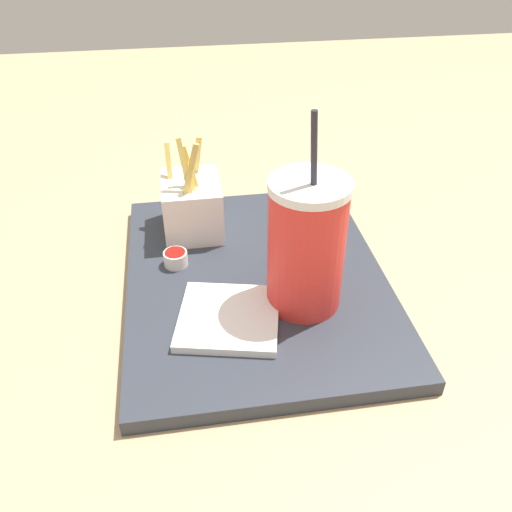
{
  "coord_description": "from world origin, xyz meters",
  "views": [
    {
      "loc": [
        0.56,
        -0.09,
        0.46
      ],
      "look_at": [
        0.0,
        0.0,
        0.05
      ],
      "focal_mm": 38.23,
      "sensor_mm": 36.0,
      "label": 1
    }
  ],
  "objects_px": {
    "ketchup_cup_1": "(176,258)",
    "napkin_stack": "(229,318)",
    "hot_dog_1": "(296,217)",
    "fries_basket": "(192,205)",
    "soda_cup": "(306,245)"
  },
  "relations": [
    {
      "from": "hot_dog_1",
      "to": "ketchup_cup_1",
      "type": "height_order",
      "value": "hot_dog_1"
    },
    {
      "from": "fries_basket",
      "to": "soda_cup",
      "type": "bearing_deg",
      "value": 33.86
    },
    {
      "from": "soda_cup",
      "to": "hot_dog_1",
      "type": "xyz_separation_m",
      "value": [
        -0.16,
        0.02,
        -0.06
      ]
    },
    {
      "from": "ketchup_cup_1",
      "to": "napkin_stack",
      "type": "relative_size",
      "value": 0.27
    },
    {
      "from": "ketchup_cup_1",
      "to": "napkin_stack",
      "type": "distance_m",
      "value": 0.14
    },
    {
      "from": "soda_cup",
      "to": "ketchup_cup_1",
      "type": "bearing_deg",
      "value": -123.01
    },
    {
      "from": "hot_dog_1",
      "to": "napkin_stack",
      "type": "xyz_separation_m",
      "value": [
        0.18,
        -0.12,
        -0.02
      ]
    },
    {
      "from": "hot_dog_1",
      "to": "ketchup_cup_1",
      "type": "xyz_separation_m",
      "value": [
        0.06,
        -0.18,
        -0.01
      ]
    },
    {
      "from": "soda_cup",
      "to": "napkin_stack",
      "type": "distance_m",
      "value": 0.13
    },
    {
      "from": "soda_cup",
      "to": "hot_dog_1",
      "type": "bearing_deg",
      "value": 171.12
    },
    {
      "from": "hot_dog_1",
      "to": "fries_basket",
      "type": "bearing_deg",
      "value": -100.05
    },
    {
      "from": "soda_cup",
      "to": "napkin_stack",
      "type": "relative_size",
      "value": 2.11
    },
    {
      "from": "hot_dog_1",
      "to": "napkin_stack",
      "type": "height_order",
      "value": "hot_dog_1"
    },
    {
      "from": "fries_basket",
      "to": "hot_dog_1",
      "type": "relative_size",
      "value": 0.87
    },
    {
      "from": "fries_basket",
      "to": "ketchup_cup_1",
      "type": "distance_m",
      "value": 0.09
    }
  ]
}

